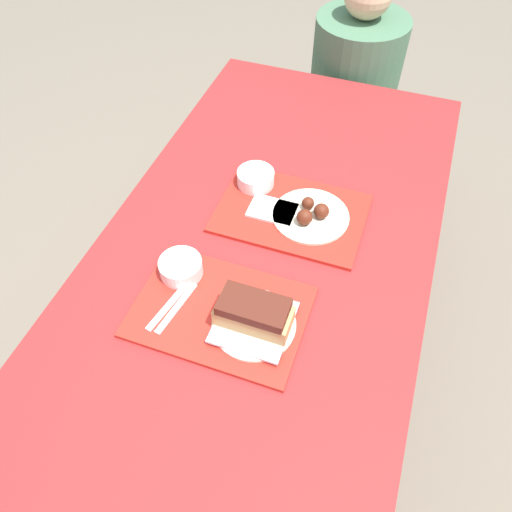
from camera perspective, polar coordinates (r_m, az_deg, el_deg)
ground_plane at (r=2.06m, az=0.54°, el=-13.25°), size 12.00×12.00×0.00m
picnic_table at (r=1.48m, az=0.73°, el=-1.51°), size 0.93×1.88×0.77m
picnic_bench_far at (r=2.52m, az=9.56°, el=13.86°), size 0.89×0.28×0.43m
tray_near at (r=1.28m, az=-4.13°, el=-6.36°), size 0.44×0.31×0.01m
tray_far at (r=1.50m, az=4.03°, el=4.90°), size 0.44×0.31×0.01m
bowl_coleslaw_near at (r=1.34m, az=-8.60°, el=-1.21°), size 0.12×0.12×0.05m
brisket_sandwich_plate at (r=1.22m, az=-0.25°, el=-6.89°), size 0.21×0.21×0.10m
plastic_fork_near at (r=1.30m, az=-9.95°, el=-5.58°), size 0.05×0.17×0.00m
plastic_knife_near at (r=1.29m, az=-9.08°, el=-5.87°), size 0.04×0.17×0.00m
bowl_coleslaw_far at (r=1.57m, az=-0.04°, el=8.99°), size 0.12×0.12×0.05m
wings_plate_far at (r=1.48m, az=6.31°, el=4.76°), size 0.23×0.23×0.06m
napkin_far at (r=1.50m, az=1.88°, el=5.27°), size 0.14×0.10×0.01m
person_seated_across at (r=2.34m, az=11.36°, el=20.31°), size 0.38×0.38×0.68m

